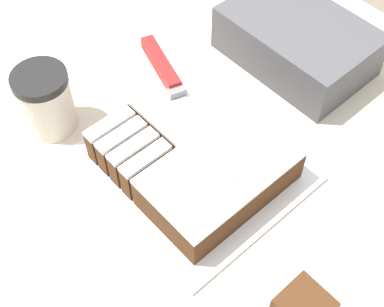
% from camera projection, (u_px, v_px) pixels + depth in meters
% --- Properties ---
extents(countertop, '(1.40, 1.10, 0.94)m').
position_uv_depth(countertop, '(180.00, 271.00, 1.26)').
color(countertop, beige).
rests_on(countertop, ground_plane).
extents(cake_board, '(0.32, 0.29, 0.01)m').
position_uv_depth(cake_board, '(192.00, 166.00, 0.86)').
color(cake_board, silver).
rests_on(cake_board, countertop).
extents(cake, '(0.26, 0.23, 0.06)m').
position_uv_depth(cake, '(195.00, 154.00, 0.83)').
color(cake, '#472814').
rests_on(cake, cake_board).
extents(knife, '(0.31, 0.12, 0.02)m').
position_uv_depth(knife, '(169.00, 78.00, 0.87)').
color(knife, silver).
rests_on(knife, cake).
extents(coffee_cup, '(0.09, 0.09, 0.12)m').
position_uv_depth(coffee_cup, '(46.00, 101.00, 0.87)').
color(coffee_cup, beige).
rests_on(coffee_cup, countertop).
extents(brownie, '(0.06, 0.06, 0.03)m').
position_uv_depth(brownie, '(304.00, 306.00, 0.70)').
color(brownie, '#472814').
rests_on(brownie, paper_napkin).
extents(storage_box, '(0.27, 0.18, 0.09)m').
position_uv_depth(storage_box, '(297.00, 42.00, 0.98)').
color(storage_box, '#47474C').
rests_on(storage_box, countertop).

